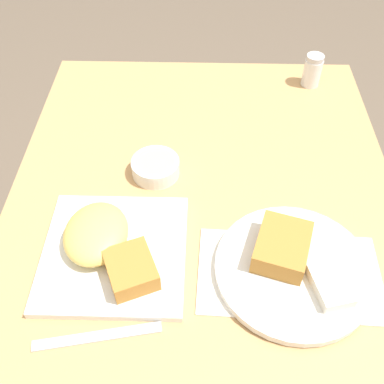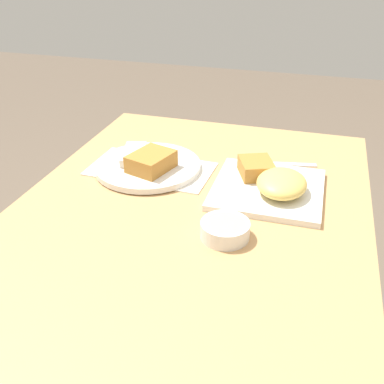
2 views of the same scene
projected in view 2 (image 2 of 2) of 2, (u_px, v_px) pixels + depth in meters
name	position (u px, v px, depth m)	size (l,w,h in m)	color
dining_table	(191.00, 244.00, 1.00)	(0.97, 0.73, 0.75)	tan
menu_card	(151.00, 169.00, 1.09)	(0.18, 0.30, 0.00)	silver
plate_square_near	(271.00, 184.00, 0.98)	(0.24, 0.24, 0.06)	white
plate_oval_far	(148.00, 164.00, 1.08)	(0.25, 0.25, 0.05)	white
sauce_ramekin	(225.00, 229.00, 0.84)	(0.09, 0.09, 0.03)	white
butter_knife	(278.00, 164.00, 1.12)	(0.05, 0.19, 0.00)	silver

